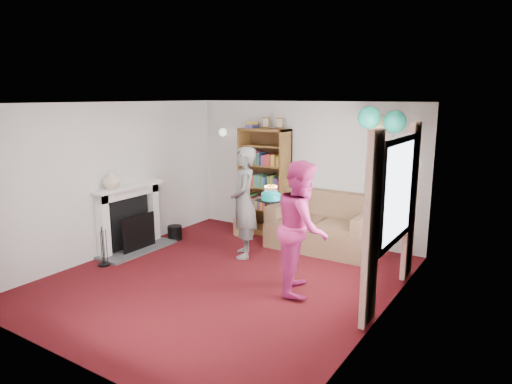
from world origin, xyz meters
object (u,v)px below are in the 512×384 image
Objects in this scene: birthday_cake at (271,196)px; bookcase at (265,183)px; sofa at (324,228)px; person_striped at (244,203)px; person_magenta at (302,227)px.

bookcase is at bearing 123.87° from birthday_cake.
person_striped is at bearing -130.67° from sofa.
sofa is at bearing 83.58° from birthday_cake.
person_magenta is at bearing -23.52° from birthday_cake.
birthday_cake is (-0.17, -1.51, 0.82)m from sofa.
sofa is at bearing 104.95° from person_striped.
sofa is 5.49× the size of birthday_cake.
sofa is at bearing -8.80° from person_magenta.
person_striped is at bearing 151.44° from birthday_cake.
person_striped is 0.90m from birthday_cake.
birthday_cake is (1.17, -1.74, 0.19)m from bookcase.
bookcase is 1.49m from sofa.
sofa is 1.94m from person_magenta.
person_magenta reaches higher than sofa.
bookcase is 1.23× the size of sofa.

